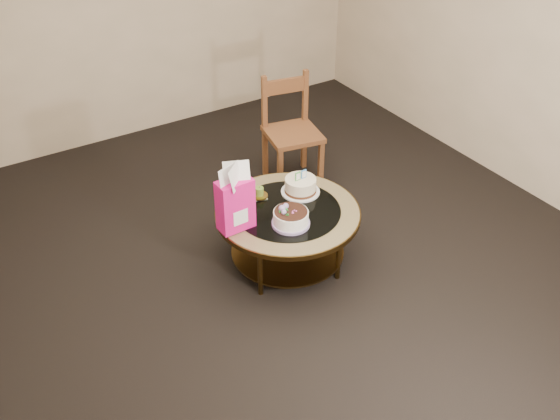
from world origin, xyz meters
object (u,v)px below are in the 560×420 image
decorated_cake (291,218)px  coffee_table (288,219)px  gift_bag (235,198)px  cream_cake (300,186)px  dining_chair (291,131)px

decorated_cake → coffee_table: bearing=63.4°
coffee_table → gift_bag: gift_bag is taller
cream_cake → gift_bag: bearing=-171.7°
cream_cake → coffee_table: bearing=-148.1°
dining_chair → coffee_table: bearing=-112.8°
coffee_table → dining_chair: 1.14m
decorated_cake → gift_bag: size_ratio=0.55×
decorated_cake → dining_chair: size_ratio=0.28×
coffee_table → decorated_cake: bearing=-116.6°
cream_cake → dining_chair: bearing=57.9°
coffee_table → decorated_cake: (-0.08, -0.15, 0.13)m
decorated_cake → dining_chair: dining_chair is taller
gift_bag → dining_chair: size_ratio=0.51×
coffee_table → cream_cake: bearing=35.4°
coffee_table → dining_chair: dining_chair is taller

